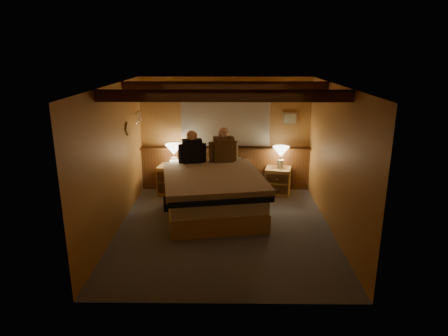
{
  "coord_description": "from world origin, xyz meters",
  "views": [
    {
      "loc": [
        0.07,
        -6.23,
        2.93
      ],
      "look_at": [
        -0.01,
        0.4,
        0.96
      ],
      "focal_mm": 32.0,
      "sensor_mm": 36.0,
      "label": 1
    }
  ],
  "objects_px": {
    "nightstand_right": "(278,181)",
    "duffel_bag": "(178,202)",
    "lamp_right": "(281,153)",
    "person_left": "(192,150)",
    "nightstand_left": "(173,180)",
    "person_right": "(223,148)",
    "lamp_left": "(174,151)",
    "bed": "(212,192)"
  },
  "relations": [
    {
      "from": "lamp_right",
      "to": "nightstand_right",
      "type": "bearing_deg",
      "value": -138.68
    },
    {
      "from": "bed",
      "to": "duffel_bag",
      "type": "xyz_separation_m",
      "value": [
        -0.66,
        0.11,
        -0.24
      ]
    },
    {
      "from": "nightstand_left",
      "to": "person_left",
      "type": "relative_size",
      "value": 0.94
    },
    {
      "from": "lamp_right",
      "to": "lamp_left",
      "type": "bearing_deg",
      "value": -178.13
    },
    {
      "from": "nightstand_right",
      "to": "lamp_right",
      "type": "bearing_deg",
      "value": 53.32
    },
    {
      "from": "lamp_right",
      "to": "person_left",
      "type": "distance_m",
      "value": 1.85
    },
    {
      "from": "lamp_right",
      "to": "duffel_bag",
      "type": "xyz_separation_m",
      "value": [
        -2.03,
        -0.96,
        -0.72
      ]
    },
    {
      "from": "bed",
      "to": "person_left",
      "type": "relative_size",
      "value": 3.67
    },
    {
      "from": "nightstand_right",
      "to": "duffel_bag",
      "type": "bearing_deg",
      "value": -143.26
    },
    {
      "from": "bed",
      "to": "person_right",
      "type": "bearing_deg",
      "value": 66.59
    },
    {
      "from": "person_left",
      "to": "person_right",
      "type": "xyz_separation_m",
      "value": [
        0.62,
        0.09,
        0.02
      ]
    },
    {
      "from": "nightstand_left",
      "to": "duffel_bag",
      "type": "height_order",
      "value": "nightstand_left"
    },
    {
      "from": "nightstand_left",
      "to": "person_right",
      "type": "height_order",
      "value": "person_right"
    },
    {
      "from": "bed",
      "to": "nightstand_left",
      "type": "height_order",
      "value": "bed"
    },
    {
      "from": "nightstand_right",
      "to": "lamp_right",
      "type": "height_order",
      "value": "lamp_right"
    },
    {
      "from": "bed",
      "to": "lamp_left",
      "type": "distance_m",
      "value": 1.41
    },
    {
      "from": "nightstand_right",
      "to": "person_left",
      "type": "xyz_separation_m",
      "value": [
        -1.76,
        -0.31,
        0.75
      ]
    },
    {
      "from": "lamp_right",
      "to": "duffel_bag",
      "type": "relative_size",
      "value": 0.85
    },
    {
      "from": "bed",
      "to": "lamp_right",
      "type": "xyz_separation_m",
      "value": [
        1.38,
        1.07,
        0.48
      ]
    },
    {
      "from": "lamp_left",
      "to": "nightstand_right",
      "type": "bearing_deg",
      "value": 0.82
    },
    {
      "from": "nightstand_left",
      "to": "person_right",
      "type": "distance_m",
      "value": 1.32
    },
    {
      "from": "person_left",
      "to": "duffel_bag",
      "type": "relative_size",
      "value": 1.3
    },
    {
      "from": "nightstand_right",
      "to": "duffel_bag",
      "type": "xyz_separation_m",
      "value": [
        -1.99,
        -0.92,
        -0.12
      ]
    },
    {
      "from": "bed",
      "to": "person_right",
      "type": "height_order",
      "value": "person_right"
    },
    {
      "from": "nightstand_left",
      "to": "person_right",
      "type": "bearing_deg",
      "value": -0.17
    },
    {
      "from": "bed",
      "to": "nightstand_left",
      "type": "relative_size",
      "value": 3.91
    },
    {
      "from": "person_right",
      "to": "nightstand_left",
      "type": "bearing_deg",
      "value": 158.94
    },
    {
      "from": "nightstand_left",
      "to": "nightstand_right",
      "type": "relative_size",
      "value": 1.08
    },
    {
      "from": "nightstand_right",
      "to": "lamp_left",
      "type": "distance_m",
      "value": 2.26
    },
    {
      "from": "bed",
      "to": "nightstand_left",
      "type": "bearing_deg",
      "value": 120.99
    },
    {
      "from": "nightstand_left",
      "to": "lamp_left",
      "type": "relative_size",
      "value": 1.41
    },
    {
      "from": "nightstand_left",
      "to": "person_left",
      "type": "xyz_separation_m",
      "value": [
        0.45,
        -0.29,
        0.72
      ]
    },
    {
      "from": "nightstand_right",
      "to": "person_right",
      "type": "bearing_deg",
      "value": -157.1
    },
    {
      "from": "duffel_bag",
      "to": "person_left",
      "type": "bearing_deg",
      "value": 75.17
    },
    {
      "from": "lamp_left",
      "to": "person_right",
      "type": "bearing_deg",
      "value": -10.4
    },
    {
      "from": "nightstand_left",
      "to": "nightstand_right",
      "type": "distance_m",
      "value": 2.21
    },
    {
      "from": "person_right",
      "to": "duffel_bag",
      "type": "distance_m",
      "value": 1.41
    },
    {
      "from": "nightstand_right",
      "to": "duffel_bag",
      "type": "relative_size",
      "value": 1.13
    },
    {
      "from": "nightstand_left",
      "to": "duffel_bag",
      "type": "xyz_separation_m",
      "value": [
        0.22,
        -0.89,
        -0.15
      ]
    },
    {
      "from": "person_right",
      "to": "nightstand_right",
      "type": "bearing_deg",
      "value": 0.33
    },
    {
      "from": "bed",
      "to": "person_right",
      "type": "distance_m",
      "value": 1.06
    },
    {
      "from": "nightstand_right",
      "to": "person_left",
      "type": "relative_size",
      "value": 0.87
    }
  ]
}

